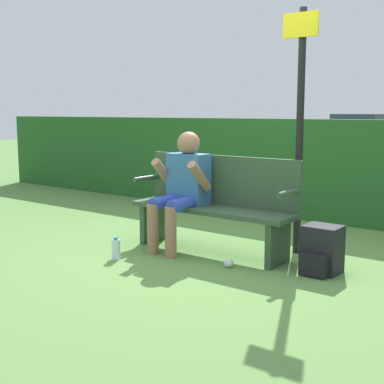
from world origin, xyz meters
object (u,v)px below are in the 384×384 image
person_seated (183,184)px  backpack (321,251)px  water_bottle (116,249)px  parked_car (366,134)px  park_bench (215,203)px  signpost (300,119)px

person_seated → backpack: size_ratio=2.87×
backpack → water_bottle: backpack is taller
person_seated → parked_car: size_ratio=0.27×
park_bench → backpack: size_ratio=4.23×
park_bench → person_seated: 0.37m
signpost → parked_car: bearing=107.2°
park_bench → backpack: bearing=-1.5°
person_seated → signpost: 1.29m
water_bottle → signpost: 2.11m
parked_car → water_bottle: bearing=-161.2°
parked_car → person_seated: bearing=-159.7°
park_bench → parked_car: size_ratio=0.40×
person_seated → park_bench: bearing=22.3°
person_seated → water_bottle: size_ratio=5.59×
park_bench → parked_car: parked_car is taller
backpack → signpost: signpost is taller
park_bench → person_seated: (-0.30, -0.12, 0.18)m
water_bottle → backpack: bearing=24.9°
backpack → water_bottle: (-1.68, -0.78, -0.10)m
person_seated → water_bottle: (-0.25, -0.69, -0.56)m
park_bench → parked_car: bearing=104.1°
person_seated → parked_car: bearing=102.8°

